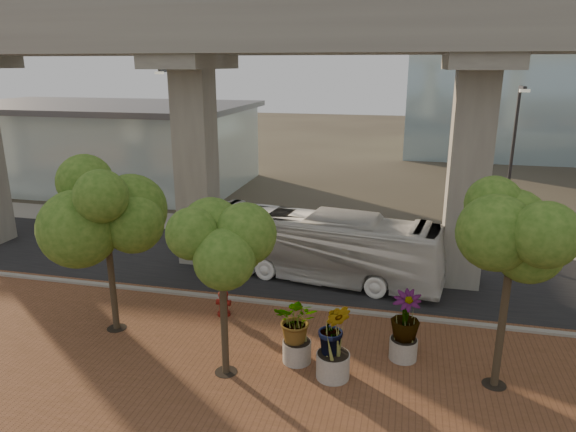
# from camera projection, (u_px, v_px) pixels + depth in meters

# --- Properties ---
(ground) EXTENTS (160.00, 160.00, 0.00)m
(ground) POSITION_uv_depth(u_px,v_px,m) (314.00, 288.00, 21.93)
(ground) COLOR #322D24
(ground) RESTS_ON ground
(brick_plaza) EXTENTS (70.00, 13.00, 0.06)m
(brick_plaza) POSITION_uv_depth(u_px,v_px,m) (262.00, 402.00, 14.46)
(brick_plaza) COLOR brown
(brick_plaza) RESTS_ON ground
(asphalt_road) EXTENTS (90.00, 8.00, 0.04)m
(asphalt_road) POSITION_uv_depth(u_px,v_px,m) (322.00, 270.00, 23.79)
(asphalt_road) COLOR black
(asphalt_road) RESTS_ON ground
(curb_strip) EXTENTS (70.00, 0.25, 0.16)m
(curb_strip) POSITION_uv_depth(u_px,v_px,m) (305.00, 307.00, 20.04)
(curb_strip) COLOR gray
(curb_strip) RESTS_ON ground
(far_sidewalk) EXTENTS (90.00, 3.00, 0.06)m
(far_sidewalk) POSITION_uv_depth(u_px,v_px,m) (339.00, 234.00, 28.92)
(far_sidewalk) COLOR gray
(far_sidewalk) RESTS_ON ground
(transit_viaduct) EXTENTS (72.00, 5.60, 12.40)m
(transit_viaduct) POSITION_uv_depth(u_px,v_px,m) (325.00, 111.00, 21.73)
(transit_viaduct) COLOR gray
(transit_viaduct) RESTS_ON ground
(station_pavilion) EXTENTS (23.00, 13.00, 6.30)m
(station_pavilion) POSITION_uv_depth(u_px,v_px,m) (102.00, 143.00, 40.37)
(station_pavilion) COLOR silver
(station_pavilion) RESTS_ON ground
(transit_bus) EXTENTS (11.02, 4.15, 3.00)m
(transit_bus) POSITION_uv_depth(u_px,v_px,m) (319.00, 246.00, 22.55)
(transit_bus) COLOR silver
(transit_bus) RESTS_ON ground
(fire_hydrant) EXTENTS (0.55, 0.49, 1.09)m
(fire_hydrant) POSITION_uv_depth(u_px,v_px,m) (223.00, 302.00, 19.31)
(fire_hydrant) COLOR #65100B
(fire_hydrant) RESTS_ON ground
(planter_front) EXTENTS (2.03, 2.03, 2.23)m
(planter_front) POSITION_uv_depth(u_px,v_px,m) (297.00, 323.00, 16.05)
(planter_front) COLOR #A4A094
(planter_front) RESTS_ON ground
(planter_right) EXTENTS (2.18, 2.18, 2.33)m
(planter_right) POSITION_uv_depth(u_px,v_px,m) (405.00, 319.00, 16.18)
(planter_right) COLOR #99968A
(planter_right) RESTS_ON ground
(planter_left) EXTENTS (2.26, 2.26, 2.48)m
(planter_left) POSITION_uv_depth(u_px,v_px,m) (334.00, 332.00, 15.17)
(planter_left) COLOR #A49F94
(planter_left) RESTS_ON ground
(street_tree_far_west) EXTENTS (4.10, 4.10, 6.43)m
(street_tree_far_west) POSITION_uv_depth(u_px,v_px,m) (104.00, 207.00, 17.19)
(street_tree_far_west) COLOR #4D402C
(street_tree_far_west) RESTS_ON ground
(street_tree_near_west) EXTENTS (3.16, 3.16, 5.75)m
(street_tree_near_west) POSITION_uv_depth(u_px,v_px,m) (221.00, 241.00, 14.63)
(street_tree_near_west) COLOR #4D402C
(street_tree_near_west) RESTS_ON ground
(street_tree_near_east) EXTENTS (3.74, 3.74, 6.30)m
(street_tree_near_east) POSITION_uv_depth(u_px,v_px,m) (513.00, 239.00, 13.92)
(street_tree_near_east) COLOR #4D402C
(street_tree_near_east) RESTS_ON ground
(streetlamp_west) EXTENTS (0.44, 1.29, 8.91)m
(streetlamp_west) POSITION_uv_depth(u_px,v_px,m) (172.00, 137.00, 29.48)
(streetlamp_west) COLOR #303136
(streetlamp_west) RESTS_ON ground
(streetlamp_east) EXTENTS (0.41, 1.19, 8.24)m
(streetlamp_east) POSITION_uv_depth(u_px,v_px,m) (511.00, 163.00, 23.77)
(streetlamp_east) COLOR #2A2A2F
(streetlamp_east) RESTS_ON ground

